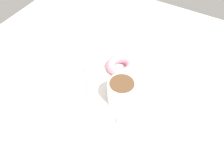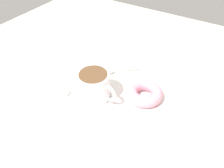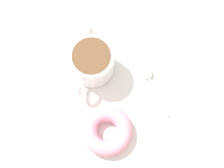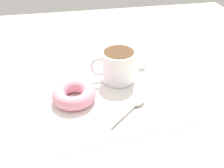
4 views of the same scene
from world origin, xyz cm
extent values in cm
cube|color=beige|center=(0.00, 0.00, -1.00)|extent=(120.00, 120.00, 2.00)
cube|color=white|center=(-2.70, -1.20, 0.15)|extent=(33.91, 33.91, 0.30)
cylinder|color=white|center=(0.00, 3.74, 4.22)|extent=(8.71, 8.71, 7.84)
cylinder|color=brown|center=(0.00, 3.74, 7.94)|extent=(7.51, 7.51, 0.60)
torus|color=white|center=(-4.77, 4.17, 4.22)|extent=(5.35, 1.37, 5.29)
torus|color=pink|center=(-11.97, -3.02, 1.90)|extent=(10.09, 10.09, 3.19)
ellipsoid|color=#B7B2A8|center=(2.29, -7.13, 0.75)|extent=(4.29, 4.18, 0.90)
cylinder|color=#B7B2A8|center=(-1.91, -10.82, 0.58)|extent=(7.37, 6.58, 0.56)
cube|color=white|center=(7.50, 7.75, 1.20)|extent=(1.80, 1.80, 1.80)
camera|label=1|loc=(42.91, 25.20, 63.66)|focal=40.00mm
camera|label=2|loc=(-26.99, 38.17, 43.37)|focal=35.00mm
camera|label=3|loc=(-20.32, -6.60, 75.17)|focal=60.00mm
camera|label=4|loc=(-12.12, -49.34, 36.73)|focal=40.00mm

